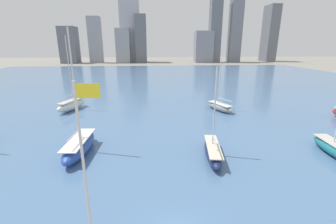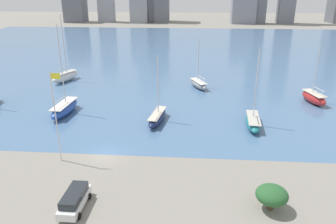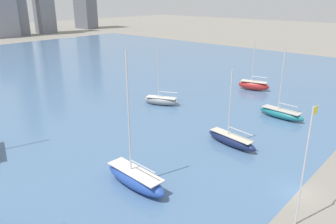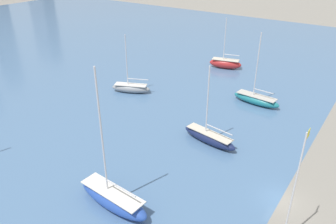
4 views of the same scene
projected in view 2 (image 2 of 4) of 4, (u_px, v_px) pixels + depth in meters
The scene contains 11 objects.
ground_plane at pixel (106, 155), 43.10m from camera, with size 500.00×500.00×0.00m, color gray.
harbor_water at pixel (160, 53), 108.22m from camera, with size 180.00×140.00×0.00m.
flag_pole at pixel (56, 115), 39.48m from camera, with size 1.24×0.14×11.57m.
yard_shrub at pixel (272, 195), 32.00m from camera, with size 3.17×3.17×2.58m.
sailboat_gray at pixel (199, 84), 71.15m from camera, with size 4.69×7.27×10.55m.
sailboat_teal at pixel (253, 121), 51.49m from camera, with size 2.85×8.27×12.05m.
sailboat_red at pixel (314, 98), 61.80m from camera, with size 3.96×7.26×10.71m.
sailboat_blue at pixel (64, 108), 56.44m from camera, with size 2.96×9.17×15.07m.
sailboat_white at pixel (65, 76), 75.98m from camera, with size 4.77×8.53×14.96m.
sailboat_navy at pixel (157, 117), 53.22m from camera, with size 3.06×8.49×10.86m.
parked_suv_white at pixel (75, 199), 32.43m from camera, with size 2.19×5.11×1.87m.
Camera 2 is at (11.18, -37.43, 20.76)m, focal length 35.00 mm.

